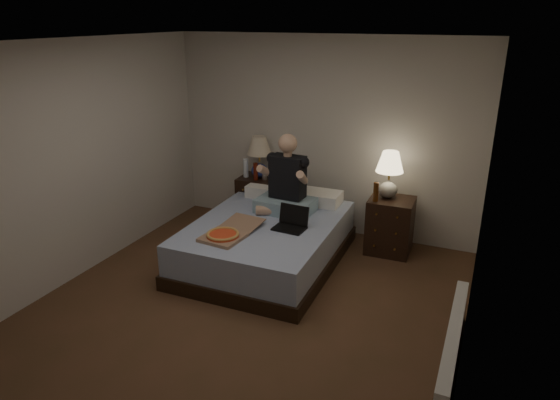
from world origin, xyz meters
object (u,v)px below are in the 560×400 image
at_px(lamp_left, 259,157).
at_px(beer_bottle_left, 256,171).
at_px(bed, 266,242).
at_px(beer_bottle_right, 376,192).
at_px(nightstand_left, 259,200).
at_px(lamp_right, 389,175).
at_px(water_bottle, 246,168).
at_px(pizza_box, 223,235).
at_px(person, 286,174).
at_px(radiator, 452,349).
at_px(soda_can, 264,176).
at_px(laptop, 289,219).
at_px(nightstand_right, 390,226).

relative_size(lamp_left, beer_bottle_left, 2.43).
bearing_deg(bed, beer_bottle_right, 32.68).
bearing_deg(nightstand_left, lamp_right, -5.43).
relative_size(water_bottle, beer_bottle_right, 1.09).
bearing_deg(pizza_box, person, 78.40).
xyz_separation_m(bed, nightstand_left, (-0.58, 1.02, 0.08)).
xyz_separation_m(lamp_left, beer_bottle_left, (-0.00, -0.12, -0.17)).
distance_m(beer_bottle_right, person, 1.06).
relative_size(nightstand_left, lamp_left, 1.18).
distance_m(nightstand_left, pizza_box, 1.67).
relative_size(person, radiator, 0.58).
distance_m(bed, lamp_right, 1.63).
relative_size(soda_can, person, 0.11).
bearing_deg(water_bottle, laptop, -44.46).
bearing_deg(lamp_right, laptop, -130.57).
xyz_separation_m(nightstand_left, pizza_box, (0.36, -1.61, 0.22)).
bearing_deg(bed, soda_can, 115.29).
xyz_separation_m(pizza_box, radiator, (2.38, -0.52, -0.35)).
relative_size(nightstand_right, laptop, 1.98).
height_order(soda_can, person, person).
relative_size(nightstand_right, pizza_box, 0.89).
distance_m(bed, nightstand_left, 1.17).
height_order(bed, lamp_right, lamp_right).
bearing_deg(lamp_right, nightstand_right, -34.35).
bearing_deg(pizza_box, water_bottle, 113.94).
distance_m(water_bottle, beer_bottle_right, 1.84).
relative_size(bed, person, 2.18).
relative_size(beer_bottle_left, person, 0.25).
bearing_deg(lamp_right, bed, -142.44).
distance_m(soda_can, person, 0.85).
bearing_deg(water_bottle, bed, -52.13).
bearing_deg(soda_can, water_bottle, -179.12).
bearing_deg(person, water_bottle, 148.57).
bearing_deg(beer_bottle_left, lamp_left, 89.99).
relative_size(lamp_left, radiator, 0.35).
xyz_separation_m(nightstand_left, beer_bottle_right, (1.65, -0.30, 0.46)).
height_order(pizza_box, radiator, pizza_box).
distance_m(bed, nightstand_right, 1.51).
relative_size(lamp_right, water_bottle, 2.24).
distance_m(bed, beer_bottle_left, 1.19).
bearing_deg(nightstand_right, water_bottle, 175.25).
relative_size(bed, beer_bottle_left, 8.80).
height_order(lamp_left, soda_can, lamp_left).
bearing_deg(nightstand_left, beer_bottle_left, -87.28).
xyz_separation_m(lamp_right, beer_bottle_right, (-0.10, -0.19, -0.16)).
bearing_deg(water_bottle, lamp_left, 16.69).
bearing_deg(person, beer_bottle_right, 21.99).
height_order(nightstand_left, nightstand_right, nightstand_right).
distance_m(laptop, pizza_box, 0.75).
bearing_deg(nightstand_left, lamp_left, -1.65).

